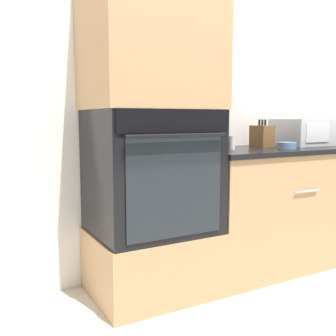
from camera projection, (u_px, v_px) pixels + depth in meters
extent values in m
plane|color=beige|center=(228.00, 298.00, 2.44)|extent=(12.00, 12.00, 0.00)
cube|color=silver|center=(178.00, 98.00, 2.83)|extent=(8.00, 0.05, 2.50)
cube|color=#A87F56|center=(152.00, 262.00, 2.50)|extent=(0.75, 0.60, 0.41)
cube|color=black|center=(152.00, 171.00, 2.42)|extent=(0.73, 0.59, 0.75)
cube|color=black|center=(176.00, 121.00, 2.12)|extent=(0.70, 0.01, 0.13)
cube|color=#3FBFF2|center=(176.00, 121.00, 2.12)|extent=(0.09, 0.00, 0.03)
cube|color=black|center=(176.00, 187.00, 2.17)|extent=(0.60, 0.01, 0.57)
cylinder|color=black|center=(179.00, 136.00, 2.11)|extent=(0.62, 0.02, 0.02)
cube|color=#A87F56|center=(151.00, 43.00, 2.33)|extent=(0.75, 0.60, 0.79)
cube|color=#A87F56|center=(273.00, 209.00, 2.95)|extent=(1.29, 0.60, 0.86)
cube|color=black|center=(275.00, 150.00, 2.90)|extent=(1.31, 0.63, 0.03)
cylinder|color=#B7B7BC|center=(307.00, 191.00, 2.66)|extent=(0.22, 0.01, 0.01)
cube|color=#B2B5BA|center=(302.00, 132.00, 3.15)|extent=(0.40, 0.35, 0.21)
cube|color=silver|center=(318.00, 133.00, 2.98)|extent=(0.25, 0.01, 0.14)
cube|color=brown|center=(262.00, 136.00, 2.96)|extent=(0.12, 0.16, 0.16)
cylinder|color=black|center=(259.00, 123.00, 2.94)|extent=(0.02, 0.02, 0.04)
cylinder|color=black|center=(262.00, 122.00, 2.95)|extent=(0.02, 0.02, 0.04)
cylinder|color=black|center=(265.00, 122.00, 2.96)|extent=(0.02, 0.02, 0.04)
cylinder|color=#517599|center=(287.00, 145.00, 2.80)|extent=(0.13, 0.13, 0.05)
cylinder|color=silver|center=(232.00, 144.00, 2.68)|extent=(0.04, 0.04, 0.07)
cylinder|color=#B7B7BC|center=(232.00, 138.00, 2.68)|extent=(0.04, 0.04, 0.02)
cylinder|color=silver|center=(259.00, 140.00, 3.11)|extent=(0.05, 0.05, 0.08)
cylinder|color=#B7B7BC|center=(259.00, 134.00, 3.11)|extent=(0.05, 0.05, 0.02)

